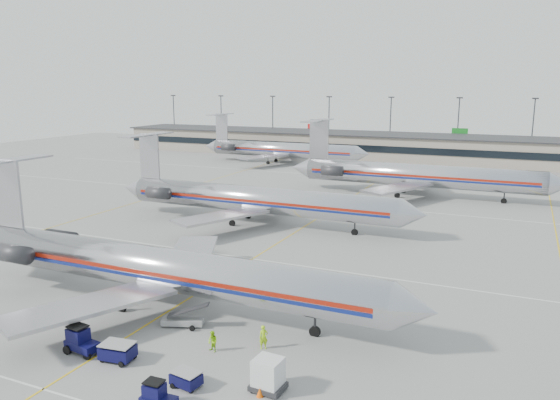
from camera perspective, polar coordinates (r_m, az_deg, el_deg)
The scene contains 17 objects.
ground at distance 50.34m, azimuth -8.13°, elevation -9.32°, with size 260.00×260.00×0.00m, color gray.
apron_markings at distance 58.51m, azimuth -2.89°, elevation -6.16°, with size 160.00×0.15×0.02m, color silver.
terminal at distance 140.61m, azimuth 13.67°, elevation 5.39°, with size 162.00×17.00×6.25m.
light_mast_row at distance 153.93m, azimuth 14.76°, elevation 7.89°, with size 163.60×0.40×15.28m.
jet_foreground at distance 46.67m, azimuth -12.87°, elevation -6.85°, with size 44.12×25.98×11.55m.
jet_second_row at distance 72.60m, azimuth -2.89°, elevation 0.11°, with size 44.15×26.00×11.56m.
jet_third_row at distance 93.46m, azimuth 13.78°, elevation 2.58°, with size 45.55×28.02×12.46m.
jet_back_row at distance 129.89m, azimuth -0.07°, elevation 5.31°, with size 42.34×26.05×11.58m.
tug_center at distance 41.04m, azimuth -20.12°, elevation -13.64°, with size 2.57×1.52×1.98m.
tug_right at distance 33.69m, azimuth -12.75°, elevation -19.36°, with size 2.09×1.11×1.67m.
cart_inner at distance 39.36m, azimuth -16.60°, elevation -14.92°, with size 2.35×1.76×1.24m.
cart_outer at distance 35.50m, azimuth -9.78°, elevation -17.92°, with size 1.93×1.47×1.01m.
uld_container at distance 34.41m, azimuth -1.25°, elevation -17.79°, with size 2.06×1.75×2.07m.
belt_loader at distance 43.35m, azimuth -10.04°, elevation -12.21°, with size 3.84×2.16×1.97m.
ramp_worker_near at distance 39.29m, azimuth -1.73°, elevation -14.14°, with size 0.62×0.41×1.70m, color #A2DE14.
ramp_worker_far at distance 39.18m, azimuth -7.04°, elevation -14.47°, with size 0.73×0.57×1.51m, color #94DB14.
cone_right at distance 34.23m, azimuth -2.12°, elevation -19.44°, with size 0.42×0.42×0.57m, color #FF5D08.
Camera 1 is at (25.44, -39.52, 18.03)m, focal length 35.00 mm.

